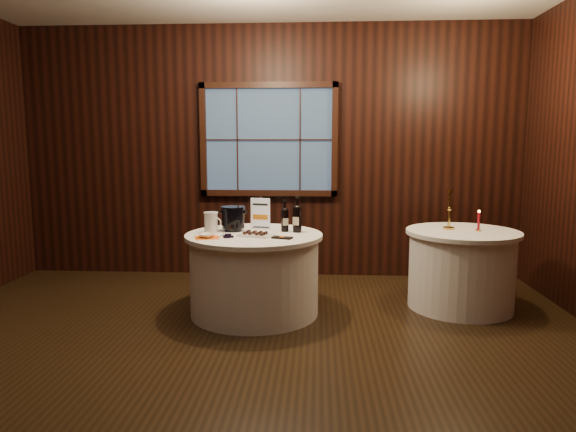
# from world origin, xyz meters

# --- Properties ---
(ground) EXTENTS (6.00, 6.00, 0.00)m
(ground) POSITION_xyz_m (0.00, 0.00, 0.00)
(ground) COLOR black
(ground) RESTS_ON ground
(back_wall) EXTENTS (6.00, 0.10, 3.00)m
(back_wall) POSITION_xyz_m (0.00, 2.48, 1.54)
(back_wall) COLOR black
(back_wall) RESTS_ON ground
(main_table) EXTENTS (1.28, 1.28, 0.77)m
(main_table) POSITION_xyz_m (0.00, 1.00, 0.39)
(main_table) COLOR white
(main_table) RESTS_ON ground
(side_table) EXTENTS (1.08, 1.08, 0.77)m
(side_table) POSITION_xyz_m (2.00, 1.30, 0.39)
(side_table) COLOR white
(side_table) RESTS_ON ground
(sign_stand) EXTENTS (0.19, 0.13, 0.32)m
(sign_stand) POSITION_xyz_m (0.03, 1.27, 0.88)
(sign_stand) COLOR silver
(sign_stand) RESTS_ON main_table
(port_bottle_left) EXTENTS (0.07, 0.08, 0.30)m
(port_bottle_left) POSITION_xyz_m (0.28, 1.14, 0.90)
(port_bottle_left) COLOR black
(port_bottle_left) RESTS_ON main_table
(port_bottle_right) EXTENTS (0.08, 0.09, 0.35)m
(port_bottle_right) POSITION_xyz_m (0.40, 1.11, 0.92)
(port_bottle_right) COLOR black
(port_bottle_right) RESTS_ON main_table
(ice_bucket) EXTENTS (0.23, 0.23, 0.24)m
(ice_bucket) POSITION_xyz_m (-0.22, 1.15, 0.89)
(ice_bucket) COLOR black
(ice_bucket) RESTS_ON main_table
(chocolate_plate) EXTENTS (0.35, 0.29, 0.04)m
(chocolate_plate) POSITION_xyz_m (0.03, 0.88, 0.79)
(chocolate_plate) COLOR white
(chocolate_plate) RESTS_ON main_table
(chocolate_box) EXTENTS (0.20, 0.14, 0.01)m
(chocolate_box) POSITION_xyz_m (0.28, 0.77, 0.78)
(chocolate_box) COLOR black
(chocolate_box) RESTS_ON main_table
(grape_bunch) EXTENTS (0.15, 0.07, 0.04)m
(grape_bunch) POSITION_xyz_m (-0.20, 0.77, 0.79)
(grape_bunch) COLOR black
(grape_bunch) RESTS_ON main_table
(glass_pitcher) EXTENTS (0.18, 0.14, 0.20)m
(glass_pitcher) POSITION_xyz_m (-0.41, 1.03, 0.87)
(glass_pitcher) COLOR white
(glass_pitcher) RESTS_ON main_table
(orange_napkin) EXTENTS (0.26, 0.26, 0.00)m
(orange_napkin) POSITION_xyz_m (-0.40, 0.76, 0.77)
(orange_napkin) COLOR orange
(orange_napkin) RESTS_ON main_table
(cracker_bowl) EXTENTS (0.19, 0.19, 0.04)m
(cracker_bowl) POSITION_xyz_m (-0.40, 0.76, 0.79)
(cracker_bowl) COLOR white
(cracker_bowl) RESTS_ON orange_napkin
(brass_candlestick) EXTENTS (0.11, 0.11, 0.40)m
(brass_candlestick) POSITION_xyz_m (1.88, 1.37, 0.91)
(brass_candlestick) COLOR gold
(brass_candlestick) RESTS_ON side_table
(red_candle) EXTENTS (0.06, 0.06, 0.21)m
(red_candle) POSITION_xyz_m (2.13, 1.26, 0.85)
(red_candle) COLOR gold
(red_candle) RESTS_ON side_table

